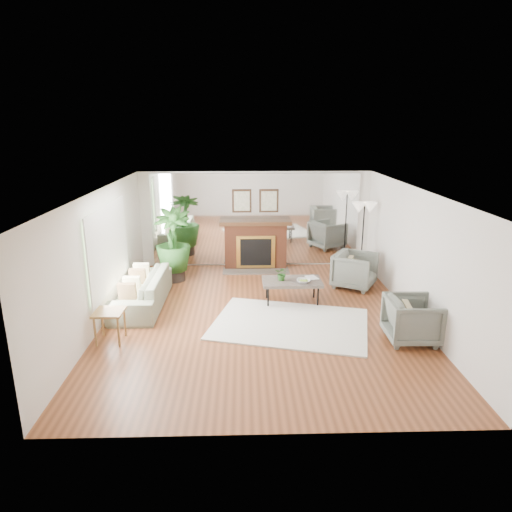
{
  "coord_description": "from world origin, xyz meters",
  "views": [
    {
      "loc": [
        -0.33,
        -8.25,
        3.67
      ],
      "look_at": [
        -0.07,
        0.6,
        1.09
      ],
      "focal_mm": 32.0,
      "sensor_mm": 36.0,
      "label": 1
    }
  ],
  "objects_px": {
    "armchair_back": "(355,270)",
    "potted_ficus": "(173,243)",
    "sofa": "(141,290)",
    "side_table": "(109,316)",
    "armchair_front": "(412,320)",
    "coffee_table": "(292,282)",
    "floor_lamp": "(364,214)",
    "fireplace": "(256,243)"
  },
  "relations": [
    {
      "from": "sofa",
      "to": "armchair_front",
      "type": "bearing_deg",
      "value": 71.01
    },
    {
      "from": "sofa",
      "to": "armchair_front",
      "type": "distance_m",
      "value": 5.35
    },
    {
      "from": "armchair_front",
      "to": "side_table",
      "type": "bearing_deg",
      "value": 89.68
    },
    {
      "from": "sofa",
      "to": "side_table",
      "type": "relative_size",
      "value": 4.08
    },
    {
      "from": "fireplace",
      "to": "floor_lamp",
      "type": "xyz_separation_m",
      "value": [
        2.6,
        -0.75,
        0.92
      ]
    },
    {
      "from": "armchair_back",
      "to": "floor_lamp",
      "type": "xyz_separation_m",
      "value": [
        0.35,
        0.82,
        1.17
      ]
    },
    {
      "from": "fireplace",
      "to": "side_table",
      "type": "height_order",
      "value": "fireplace"
    },
    {
      "from": "armchair_back",
      "to": "armchair_front",
      "type": "relative_size",
      "value": 1.04
    },
    {
      "from": "potted_ficus",
      "to": "armchair_front",
      "type": "bearing_deg",
      "value": -36.09
    },
    {
      "from": "armchair_back",
      "to": "coffee_table",
      "type": "bearing_deg",
      "value": 150.31
    },
    {
      "from": "armchair_front",
      "to": "floor_lamp",
      "type": "distance_m",
      "value": 3.76
    },
    {
      "from": "coffee_table",
      "to": "armchair_back",
      "type": "xyz_separation_m",
      "value": [
        1.55,
        0.9,
        -0.04
      ]
    },
    {
      "from": "armchair_front",
      "to": "side_table",
      "type": "xyz_separation_m",
      "value": [
        -5.25,
        0.13,
        0.08
      ]
    },
    {
      "from": "coffee_table",
      "to": "sofa",
      "type": "height_order",
      "value": "sofa"
    },
    {
      "from": "sofa",
      "to": "side_table",
      "type": "bearing_deg",
      "value": -6.65
    },
    {
      "from": "side_table",
      "to": "potted_ficus",
      "type": "height_order",
      "value": "potted_ficus"
    },
    {
      "from": "coffee_table",
      "to": "sofa",
      "type": "relative_size",
      "value": 0.54
    },
    {
      "from": "fireplace",
      "to": "side_table",
      "type": "distance_m",
      "value": 4.95
    },
    {
      "from": "fireplace",
      "to": "armchair_front",
      "type": "height_order",
      "value": "fireplace"
    },
    {
      "from": "sofa",
      "to": "armchair_front",
      "type": "height_order",
      "value": "armchair_front"
    },
    {
      "from": "armchair_back",
      "to": "floor_lamp",
      "type": "bearing_deg",
      "value": 6.87
    },
    {
      "from": "potted_ficus",
      "to": "sofa",
      "type": "bearing_deg",
      "value": -105.95
    },
    {
      "from": "sofa",
      "to": "armchair_back",
      "type": "height_order",
      "value": "armchair_back"
    },
    {
      "from": "armchair_front",
      "to": "potted_ficus",
      "type": "height_order",
      "value": "potted_ficus"
    },
    {
      "from": "coffee_table",
      "to": "potted_ficus",
      "type": "relative_size",
      "value": 0.7
    },
    {
      "from": "coffee_table",
      "to": "armchair_front",
      "type": "height_order",
      "value": "armchair_front"
    },
    {
      "from": "sofa",
      "to": "potted_ficus",
      "type": "bearing_deg",
      "value": 164.37
    },
    {
      "from": "coffee_table",
      "to": "armchair_front",
      "type": "relative_size",
      "value": 1.43
    },
    {
      "from": "armchair_back",
      "to": "side_table",
      "type": "xyz_separation_m",
      "value": [
        -4.9,
        -2.61,
        0.06
      ]
    },
    {
      "from": "armchair_front",
      "to": "side_table",
      "type": "height_order",
      "value": "armchair_front"
    },
    {
      "from": "floor_lamp",
      "to": "potted_ficus",
      "type": "bearing_deg",
      "value": -177.34
    },
    {
      "from": "sofa",
      "to": "potted_ficus",
      "type": "height_order",
      "value": "potted_ficus"
    },
    {
      "from": "coffee_table",
      "to": "side_table",
      "type": "distance_m",
      "value": 3.76
    },
    {
      "from": "armchair_front",
      "to": "floor_lamp",
      "type": "bearing_deg",
      "value": 1.1
    },
    {
      "from": "armchair_front",
      "to": "fireplace",
      "type": "bearing_deg",
      "value": 32.24
    },
    {
      "from": "potted_ficus",
      "to": "armchair_back",
      "type": "bearing_deg",
      "value": -8.13
    },
    {
      "from": "armchair_back",
      "to": "potted_ficus",
      "type": "relative_size",
      "value": 0.51
    },
    {
      "from": "coffee_table",
      "to": "fireplace",
      "type": "bearing_deg",
      "value": 105.79
    },
    {
      "from": "armchair_back",
      "to": "armchair_front",
      "type": "height_order",
      "value": "armchair_back"
    },
    {
      "from": "armchair_back",
      "to": "armchair_front",
      "type": "distance_m",
      "value": 2.77
    },
    {
      "from": "potted_ficus",
      "to": "fireplace",
      "type": "bearing_deg",
      "value": 25.66
    },
    {
      "from": "coffee_table",
      "to": "floor_lamp",
      "type": "distance_m",
      "value": 2.8
    }
  ]
}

